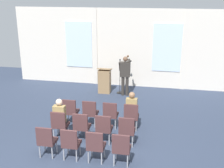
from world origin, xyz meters
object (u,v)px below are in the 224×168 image
object	(u,v)px
mic_stand	(120,86)
chair_r2_c1	(71,142)
chair_r2_c3	(121,147)
lectern	(105,81)
chair_r2_c0	(46,139)
chair_r0_c1	(90,112)
chair_r0_c2	(110,113)
audience_r0_c3	(132,108)
chair_r1_c1	(81,125)
chair_r0_c0	(70,110)
chair_r1_c0	(60,123)
chair_r1_c3	(127,129)
chair_r1_c2	(104,127)
speaker	(125,73)
chair_r2_c2	(96,144)
chair_r0_c3	(131,115)
audience_r1_c0	(60,116)

from	to	relation	value
mic_stand	chair_r2_c1	world-z (taller)	mic_stand
chair_r2_c1	chair_r2_c3	bearing A→B (deg)	0.00
lectern	chair_r2_c0	distance (m)	5.39
chair_r0_c1	chair_r0_c2	world-z (taller)	same
audience_r0_c3	chair_r1_c1	world-z (taller)	audience_r0_c3
chair_r0_c0	mic_stand	bearing A→B (deg)	71.38
lectern	chair_r1_c0	distance (m)	4.37
chair_r1_c3	chair_r2_c0	world-z (taller)	same
mic_stand	audience_r0_c3	bearing A→B (deg)	-74.09
chair_r2_c0	chair_r2_c3	xyz separation A→B (m)	(2.08, 0.00, 0.00)
chair_r1_c2	speaker	bearing A→B (deg)	89.80
lectern	chair_r2_c2	xyz separation A→B (m)	(0.93, -5.37, -0.02)
speaker	chair_r0_c3	distance (m)	3.28
mic_stand	audience_r1_c0	distance (m)	4.48
chair_r0_c1	audience_r0_c3	size ratio (longest dim) A/B	0.72
chair_r0_c0	chair_r2_c1	bearing A→B (deg)	-71.21
chair_r1_c2	chair_r0_c3	bearing A→B (deg)	55.77
chair_r2_c2	chair_r2_c3	size ratio (longest dim) A/B	1.00
chair_r1_c2	chair_r2_c1	size ratio (longest dim) A/B	1.00
mic_stand	chair_r0_c0	world-z (taller)	mic_stand
chair_r0_c3	chair_r1_c0	distance (m)	2.32
chair_r0_c0	chair_r2_c2	bearing A→B (deg)	-55.77
audience_r1_c0	chair_r2_c0	world-z (taller)	audience_r1_c0
lectern	audience_r1_c0	xyz separation A→B (m)	(-0.46, -4.27, 0.17)
audience_r0_c3	chair_r2_c2	world-z (taller)	audience_r0_c3
audience_r0_c3	chair_r1_c3	size ratio (longest dim) A/B	1.39
audience_r1_c0	chair_r2_c0	bearing A→B (deg)	-90.00
chair_r0_c3	chair_r1_c1	world-z (taller)	same
chair_r1_c0	chair_r1_c1	bearing A→B (deg)	0.00
chair_r1_c1	chair_r1_c2	xyz separation A→B (m)	(0.69, 0.00, 0.00)
chair_r0_c2	audience_r1_c0	bearing A→B (deg)	-145.95
audience_r1_c0	chair_r1_c0	bearing A→B (deg)	-90.00
chair_r0_c0	chair_r1_c0	size ratio (longest dim) A/B	1.00
chair_r1_c3	chair_r0_c1	bearing A→B (deg)	143.69
chair_r0_c1	chair_r0_c3	bearing A→B (deg)	0.00
lectern	chair_r2_c3	xyz separation A→B (m)	(1.62, -5.37, -0.02)
chair_r1_c3	chair_r0_c3	bearing A→B (deg)	90.00
audience_r0_c3	chair_r2_c1	bearing A→B (deg)	-123.18
mic_stand	audience_r1_c0	world-z (taller)	mic_stand
chair_r2_c0	chair_r2_c1	world-z (taller)	same
chair_r0_c2	chair_r2_c1	bearing A→B (deg)	-108.79
speaker	chair_r1_c2	xyz separation A→B (m)	(-0.01, -4.19, -0.47)
mic_stand	chair_r2_c0	bearing A→B (deg)	-101.87
chair_r0_c3	chair_r2_c1	distance (m)	2.47
chair_r2_c2	chair_r0_c2	bearing A→B (deg)	90.00
chair_r2_c2	audience_r0_c3	bearing A→B (deg)	71.89
chair_r0_c1	chair_r0_c3	size ratio (longest dim) A/B	1.00
chair_r0_c1	chair_r0_c2	distance (m)	0.69
speaker	chair_r0_c0	distance (m)	3.50
chair_r2_c2	speaker	bearing A→B (deg)	89.84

